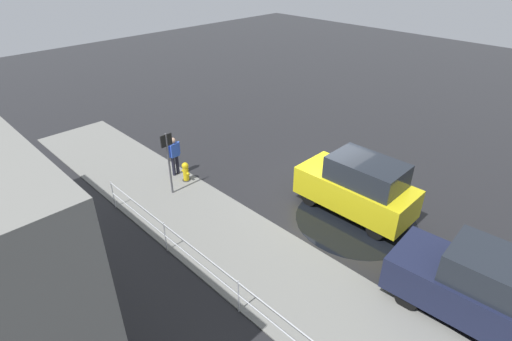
{
  "coord_description": "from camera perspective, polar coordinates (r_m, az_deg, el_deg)",
  "views": [
    {
      "loc": [
        -7.04,
        10.33,
        8.03
      ],
      "look_at": [
        1.76,
        1.64,
        0.9
      ],
      "focal_mm": 28.0,
      "sensor_mm": 36.0,
      "label": 1
    }
  ],
  "objects": [
    {
      "name": "pedestrian",
      "position": [
        15.63,
        -11.62,
        2.39
      ],
      "size": [
        0.25,
        0.57,
        1.62
      ],
      "color": "blue",
      "rests_on": "ground"
    },
    {
      "name": "metal_railing",
      "position": [
        10.93,
        -8.29,
        -12.28
      ],
      "size": [
        9.54,
        0.04,
        1.05
      ],
      "color": "#B7BABF",
      "rests_on": "ground"
    },
    {
      "name": "moving_hatchback",
      "position": [
        13.55,
        14.36,
        -2.21
      ],
      "size": [
        3.92,
        1.74,
        2.06
      ],
      "color": "yellow",
      "rests_on": "ground"
    },
    {
      "name": "puddle_patch",
      "position": [
        13.74,
        14.03,
        -6.83
      ],
      "size": [
        3.96,
        3.96,
        0.01
      ],
      "primitive_type": "cylinder",
      "color": "black",
      "rests_on": "ground"
    },
    {
      "name": "ground_plane",
      "position": [
        14.86,
        9.33,
        -3.2
      ],
      "size": [
        60.0,
        60.0,
        0.0
      ],
      "primitive_type": "plane",
      "color": "black"
    },
    {
      "name": "sign_post",
      "position": [
        14.18,
        -12.44,
        2.13
      ],
      "size": [
        0.07,
        0.44,
        2.4
      ],
      "color": "#4C4C51",
      "rests_on": "ground"
    },
    {
      "name": "parked_sedan",
      "position": [
        11.05,
        30.4,
        -14.73
      ],
      "size": [
        4.4,
        2.01,
        1.98
      ],
      "color": "#191E38",
      "rests_on": "ground"
    },
    {
      "name": "kerb_strip",
      "position": [
        12.3,
        -2.77,
        -10.72
      ],
      "size": [
        24.0,
        3.2,
        0.04
      ],
      "primitive_type": "cube",
      "color": "slate",
      "rests_on": "ground"
    },
    {
      "name": "fire_hydrant",
      "position": [
        15.42,
        -10.01,
        -0.21
      ],
      "size": [
        0.42,
        0.31,
        0.8
      ],
      "color": "gold",
      "rests_on": "ground"
    }
  ]
}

